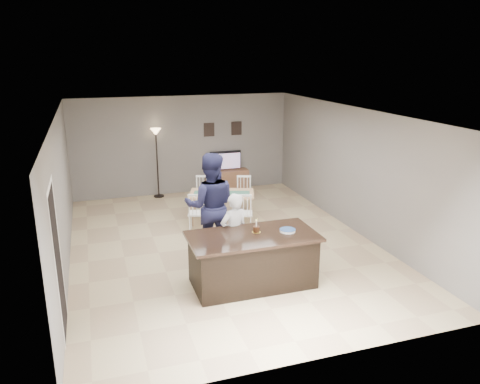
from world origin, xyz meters
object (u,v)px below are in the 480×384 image
object	(u,v)px
plate_stack	(288,230)
floor_lamp	(156,144)
television	(226,161)
woman	(234,233)
dining_table	(222,198)
man	(210,206)
birthday_cake	(256,229)
tv_console	(227,180)
kitchen_island	(253,259)

from	to	relation	value
plate_stack	floor_lamp	distance (m)	5.82
television	plate_stack	bearing A→B (deg)	84.06
woman	dining_table	distance (m)	2.67
man	birthday_cake	xyz separation A→B (m)	(0.47, -1.25, -0.07)
plate_stack	tv_console	bearing A→B (deg)	83.99
kitchen_island	man	size ratio (longest dim) A/B	1.05
kitchen_island	dining_table	xyz separation A→B (m)	(0.36, 3.17, 0.12)
kitchen_island	plate_stack	distance (m)	0.77
television	dining_table	xyz separation A→B (m)	(-0.84, -2.47, -0.29)
kitchen_island	birthday_cake	distance (m)	0.52
television	man	xyz separation A→B (m)	(-1.57, -4.29, 0.16)
woman	plate_stack	xyz separation A→B (m)	(0.77, -0.59, 0.18)
tv_console	television	distance (m)	0.57
kitchen_island	floor_lamp	size ratio (longest dim) A/B	1.14
tv_console	woman	world-z (taller)	woman
man	floor_lamp	size ratio (longest dim) A/B	1.08
television	floor_lamp	size ratio (longest dim) A/B	0.49
kitchen_island	woman	world-z (taller)	woman
man	floor_lamp	bearing A→B (deg)	-70.28
television	floor_lamp	xyz separation A→B (m)	(-1.96, -0.05, 0.60)
kitchen_island	plate_stack	bearing A→B (deg)	-3.77
woman	birthday_cake	world-z (taller)	woman
dining_table	woman	bearing A→B (deg)	-82.41
floor_lamp	birthday_cake	bearing A→B (deg)	-81.16
kitchen_island	television	xyz separation A→B (m)	(1.20, 5.64, 0.41)
woman	television	bearing A→B (deg)	-119.39
tv_console	dining_table	xyz separation A→B (m)	(-0.84, -2.40, 0.27)
tv_console	floor_lamp	xyz separation A→B (m)	(-1.96, 0.02, 1.16)
kitchen_island	birthday_cake	bearing A→B (deg)	45.54
man	dining_table	bearing A→B (deg)	-97.49
woman	man	xyz separation A→B (m)	(-0.22, 0.80, 0.28)
kitchen_island	dining_table	world-z (taller)	same
kitchen_island	floor_lamp	xyz separation A→B (m)	(-0.76, 5.59, 1.01)
tv_console	television	xyz separation A→B (m)	(0.00, 0.07, 0.56)
television	man	size ratio (longest dim) A/B	0.45
man	birthday_cake	bearing A→B (deg)	125.17
woman	floor_lamp	distance (m)	5.13
dining_table	kitchen_island	bearing A→B (deg)	-77.73
woman	plate_stack	bearing A→B (deg)	127.88
television	woman	bearing A→B (deg)	75.08
woman	man	world-z (taller)	man
tv_console	plate_stack	world-z (taller)	plate_stack
kitchen_island	tv_console	distance (m)	5.70
woman	tv_console	bearing A→B (deg)	-119.59
plate_stack	floor_lamp	xyz separation A→B (m)	(-1.36, 5.63, 0.54)
dining_table	birthday_cake	bearing A→B (deg)	-76.12
kitchen_island	woman	xyz separation A→B (m)	(-0.16, 0.55, 0.28)
kitchen_island	dining_table	distance (m)	3.19
television	dining_table	size ratio (longest dim) A/B	0.45
television	kitchen_island	bearing A→B (deg)	77.99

